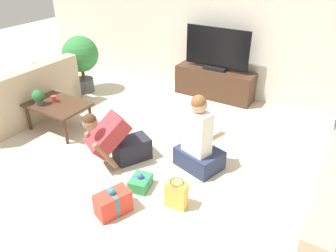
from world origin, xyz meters
name	(u,v)px	position (x,y,z in m)	size (l,w,h in m)	color
ground_plane	(141,165)	(0.00, 0.00, 0.00)	(16.00, 16.00, 0.00)	beige
wall_back	(231,20)	(0.00, 2.63, 1.30)	(8.40, 0.06, 2.60)	beige
sofa_left	(19,100)	(-2.37, 0.09, 0.29)	(0.93, 1.82, 0.83)	tan
coffee_table	(58,107)	(-1.54, 0.12, 0.37)	(0.88, 0.61, 0.41)	#472D1E
tv_console	(214,83)	(-0.09, 2.36, 0.25)	(1.38, 0.39, 0.51)	#472D1E
tv	(217,51)	(-0.09, 2.36, 0.83)	(1.13, 0.20, 0.71)	black
potted_plant_corner_left	(81,57)	(-2.23, 1.35, 0.64)	(0.63, 0.63, 1.02)	#4C4C51
person_kneeling	(117,140)	(-0.28, -0.10, 0.33)	(0.64, 0.82, 0.77)	#23232D
person_sitting	(199,143)	(0.61, 0.33, 0.35)	(0.61, 0.57, 0.98)	#283351
dog	(193,129)	(0.31, 0.79, 0.23)	(0.38, 0.41, 0.34)	black
gift_box_a	(141,182)	(0.24, -0.35, 0.07)	(0.25, 0.30, 0.20)	#2D934C
gift_box_b	(113,203)	(0.23, -0.81, 0.13)	(0.31, 0.40, 0.31)	red
gift_bag_a	(176,194)	(0.73, -0.40, 0.15)	(0.24, 0.16, 0.32)	#E5B74C
mug	(54,99)	(-1.62, 0.15, 0.46)	(0.12, 0.08, 0.09)	#B23D38
tabletop_plant	(38,97)	(-1.72, -0.02, 0.54)	(0.17, 0.17, 0.22)	#4C4C51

